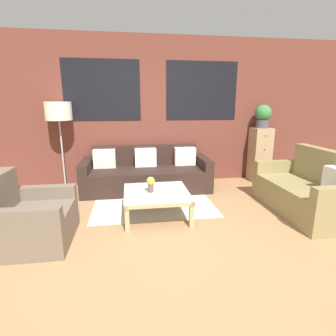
{
  "coord_description": "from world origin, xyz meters",
  "views": [
    {
      "loc": [
        -0.49,
        -2.76,
        1.57
      ],
      "look_at": [
        0.12,
        1.3,
        0.55
      ],
      "focal_mm": 28.0,
      "sensor_mm": 36.0,
      "label": 1
    }
  ],
  "objects_px": {
    "settee_vintage": "(307,192)",
    "flower_vase": "(151,183)",
    "armchair_corner": "(31,220)",
    "potted_plant": "(263,116)",
    "floor_lamp": "(59,114)",
    "drawer_cabinet": "(260,155)",
    "couch_dark": "(146,174)",
    "coffee_table": "(156,195)"
  },
  "relations": [
    {
      "from": "armchair_corner",
      "to": "flower_vase",
      "type": "xyz_separation_m",
      "value": [
        1.41,
        0.5,
        0.22
      ]
    },
    {
      "from": "coffee_table",
      "to": "armchair_corner",
      "type": "bearing_deg",
      "value": -161.04
    },
    {
      "from": "floor_lamp",
      "to": "potted_plant",
      "type": "relative_size",
      "value": 3.52
    },
    {
      "from": "potted_plant",
      "to": "armchair_corner",
      "type": "bearing_deg",
      "value": -152.2
    },
    {
      "from": "coffee_table",
      "to": "potted_plant",
      "type": "relative_size",
      "value": 1.98
    },
    {
      "from": "drawer_cabinet",
      "to": "potted_plant",
      "type": "height_order",
      "value": "potted_plant"
    },
    {
      "from": "couch_dark",
      "to": "drawer_cabinet",
      "type": "relative_size",
      "value": 2.12
    },
    {
      "from": "settee_vintage",
      "to": "flower_vase",
      "type": "bearing_deg",
      "value": 175.82
    },
    {
      "from": "armchair_corner",
      "to": "drawer_cabinet",
      "type": "relative_size",
      "value": 0.81
    },
    {
      "from": "couch_dark",
      "to": "floor_lamp",
      "type": "relative_size",
      "value": 1.44
    },
    {
      "from": "floor_lamp",
      "to": "flower_vase",
      "type": "bearing_deg",
      "value": -44.27
    },
    {
      "from": "drawer_cabinet",
      "to": "potted_plant",
      "type": "distance_m",
      "value": 0.79
    },
    {
      "from": "couch_dark",
      "to": "coffee_table",
      "type": "xyz_separation_m",
      "value": [
        0.06,
        -1.26,
        0.03
      ]
    },
    {
      "from": "coffee_table",
      "to": "flower_vase",
      "type": "bearing_deg",
      "value": -172.75
    },
    {
      "from": "armchair_corner",
      "to": "coffee_table",
      "type": "height_order",
      "value": "armchair_corner"
    },
    {
      "from": "floor_lamp",
      "to": "drawer_cabinet",
      "type": "height_order",
      "value": "floor_lamp"
    },
    {
      "from": "armchair_corner",
      "to": "flower_vase",
      "type": "relative_size",
      "value": 4.06
    },
    {
      "from": "armchair_corner",
      "to": "drawer_cabinet",
      "type": "xyz_separation_m",
      "value": [
        3.78,
        1.99,
        0.27
      ]
    },
    {
      "from": "flower_vase",
      "to": "potted_plant",
      "type": "bearing_deg",
      "value": 32.2
    },
    {
      "from": "coffee_table",
      "to": "drawer_cabinet",
      "type": "xyz_separation_m",
      "value": [
        2.29,
        1.48,
        0.23
      ]
    },
    {
      "from": "settee_vintage",
      "to": "floor_lamp",
      "type": "bearing_deg",
      "value": 156.82
    },
    {
      "from": "coffee_table",
      "to": "floor_lamp",
      "type": "height_order",
      "value": "floor_lamp"
    },
    {
      "from": "armchair_corner",
      "to": "potted_plant",
      "type": "relative_size",
      "value": 1.95
    },
    {
      "from": "settee_vintage",
      "to": "drawer_cabinet",
      "type": "distance_m",
      "value": 1.68
    },
    {
      "from": "coffee_table",
      "to": "floor_lamp",
      "type": "xyz_separation_m",
      "value": [
        -1.55,
        1.43,
        1.08
      ]
    },
    {
      "from": "flower_vase",
      "to": "coffee_table",
      "type": "bearing_deg",
      "value": 7.25
    },
    {
      "from": "armchair_corner",
      "to": "drawer_cabinet",
      "type": "height_order",
      "value": "drawer_cabinet"
    },
    {
      "from": "drawer_cabinet",
      "to": "floor_lamp",
      "type": "bearing_deg",
      "value": -179.22
    },
    {
      "from": "floor_lamp",
      "to": "potted_plant",
      "type": "height_order",
      "value": "floor_lamp"
    },
    {
      "from": "armchair_corner",
      "to": "drawer_cabinet",
      "type": "distance_m",
      "value": 4.28
    },
    {
      "from": "floor_lamp",
      "to": "flower_vase",
      "type": "distance_m",
      "value": 2.25
    },
    {
      "from": "couch_dark",
      "to": "armchair_corner",
      "type": "xyz_separation_m",
      "value": [
        -1.43,
        -1.77,
        -0.0
      ]
    },
    {
      "from": "armchair_corner",
      "to": "coffee_table",
      "type": "xyz_separation_m",
      "value": [
        1.49,
        0.51,
        0.04
      ]
    },
    {
      "from": "settee_vintage",
      "to": "flower_vase",
      "type": "xyz_separation_m",
      "value": [
        -2.27,
        0.17,
        0.19
      ]
    },
    {
      "from": "couch_dark",
      "to": "floor_lamp",
      "type": "bearing_deg",
      "value": 173.49
    },
    {
      "from": "armchair_corner",
      "to": "potted_plant",
      "type": "xyz_separation_m",
      "value": [
        3.78,
        1.99,
        1.05
      ]
    },
    {
      "from": "couch_dark",
      "to": "drawer_cabinet",
      "type": "bearing_deg",
      "value": 5.43
    },
    {
      "from": "couch_dark",
      "to": "coffee_table",
      "type": "relative_size",
      "value": 2.56
    },
    {
      "from": "floor_lamp",
      "to": "drawer_cabinet",
      "type": "relative_size",
      "value": 1.47
    },
    {
      "from": "potted_plant",
      "to": "flower_vase",
      "type": "height_order",
      "value": "potted_plant"
    },
    {
      "from": "drawer_cabinet",
      "to": "flower_vase",
      "type": "bearing_deg",
      "value": -147.8
    },
    {
      "from": "settee_vintage",
      "to": "flower_vase",
      "type": "height_order",
      "value": "settee_vintage"
    }
  ]
}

